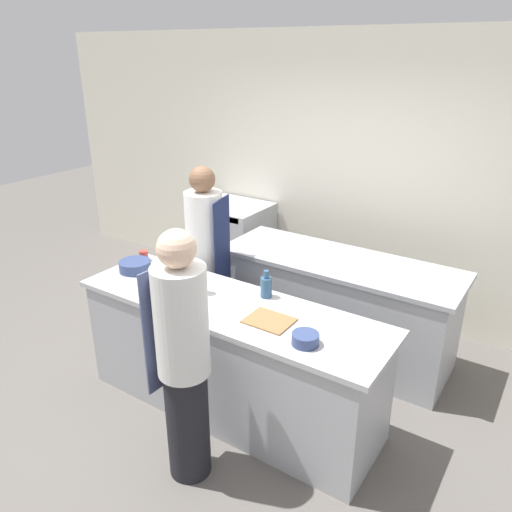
% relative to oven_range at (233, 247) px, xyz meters
% --- Properties ---
extents(ground_plane, '(16.00, 16.00, 0.00)m').
position_rel_oven_range_xyz_m(ground_plane, '(1.23, -1.74, -0.50)').
color(ground_plane, '#605B56').
extents(wall_back, '(8.00, 0.06, 2.80)m').
position_rel_oven_range_xyz_m(wall_back, '(1.23, 0.39, 0.90)').
color(wall_back, silver).
rests_on(wall_back, ground_plane).
extents(prep_counter, '(2.39, 0.71, 0.91)m').
position_rel_oven_range_xyz_m(prep_counter, '(1.23, -1.74, -0.04)').
color(prep_counter, '#A8AAAF').
rests_on(prep_counter, ground_plane).
extents(pass_counter, '(2.11, 0.74, 0.91)m').
position_rel_oven_range_xyz_m(pass_counter, '(1.55, -0.56, -0.04)').
color(pass_counter, '#A8AAAF').
rests_on(pass_counter, ground_plane).
extents(oven_range, '(0.75, 0.68, 1.01)m').
position_rel_oven_range_xyz_m(oven_range, '(0.00, 0.00, 0.00)').
color(oven_range, '#A8AAAF').
rests_on(oven_range, ground_plane).
extents(chef_at_prep_near, '(0.34, 0.33, 1.70)m').
position_rel_oven_range_xyz_m(chef_at_prep_near, '(1.37, -2.39, 0.36)').
color(chef_at_prep_near, black).
rests_on(chef_at_prep_near, ground_plane).
extents(chef_at_stove, '(0.36, 0.35, 1.72)m').
position_rel_oven_range_xyz_m(chef_at_stove, '(0.54, -1.14, 0.37)').
color(chef_at_stove, black).
rests_on(chef_at_stove, ground_plane).
extents(bottle_olive_oil, '(0.07, 0.07, 0.21)m').
position_rel_oven_range_xyz_m(bottle_olive_oil, '(0.63, -1.85, 0.49)').
color(bottle_olive_oil, '#B2A84C').
rests_on(bottle_olive_oil, prep_counter).
extents(bottle_vinegar, '(0.08, 0.08, 0.26)m').
position_rel_oven_range_xyz_m(bottle_vinegar, '(0.94, -1.71, 0.51)').
color(bottle_vinegar, silver).
rests_on(bottle_vinegar, prep_counter).
extents(bottle_wine, '(0.09, 0.09, 0.21)m').
position_rel_oven_range_xyz_m(bottle_wine, '(1.39, -1.49, 0.49)').
color(bottle_wine, '#2D5175').
rests_on(bottle_wine, prep_counter).
extents(bowl_mixing_large, '(0.26, 0.26, 0.09)m').
position_rel_oven_range_xyz_m(bowl_mixing_large, '(0.25, -1.70, 0.45)').
color(bowl_mixing_large, navy).
rests_on(bowl_mixing_large, prep_counter).
extents(bowl_prep_small, '(0.18, 0.18, 0.08)m').
position_rel_oven_range_xyz_m(bowl_prep_small, '(0.58, -1.68, 0.45)').
color(bowl_prep_small, white).
rests_on(bowl_prep_small, prep_counter).
extents(bowl_ceramic_blue, '(0.19, 0.19, 0.08)m').
position_rel_oven_range_xyz_m(bowl_ceramic_blue, '(0.98, -1.92, 0.45)').
color(bowl_ceramic_blue, white).
rests_on(bowl_ceramic_blue, prep_counter).
extents(bowl_wooden_salad, '(0.17, 0.17, 0.07)m').
position_rel_oven_range_xyz_m(bowl_wooden_salad, '(1.94, -1.90, 0.45)').
color(bowl_wooden_salad, navy).
rests_on(bowl_wooden_salad, prep_counter).
extents(cup, '(0.07, 0.07, 0.09)m').
position_rel_oven_range_xyz_m(cup, '(0.15, -1.50, 0.45)').
color(cup, '#B2382D').
rests_on(cup, prep_counter).
extents(cutting_board, '(0.31, 0.25, 0.01)m').
position_rel_oven_range_xyz_m(cutting_board, '(1.61, -1.79, 0.42)').
color(cutting_board, olive).
rests_on(cutting_board, prep_counter).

